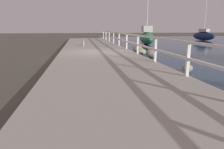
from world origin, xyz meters
name	(u,v)px	position (x,y,z in m)	size (l,w,h in m)	color
ground_plane	(97,57)	(0.00, 0.00, 0.00)	(120.00, 120.00, 0.00)	#4C473D
dock_walkway	(97,54)	(0.00, 0.00, 0.15)	(4.62, 36.00, 0.31)	#9E998E
railing	(132,40)	(2.21, 0.00, 1.05)	(0.10, 32.50, 1.09)	silver
boulder_upstream	(138,49)	(3.11, 1.78, 0.26)	(0.70, 0.63, 0.53)	slate
boulder_far_strip	(187,68)	(3.26, -5.40, 0.16)	(0.44, 0.39, 0.33)	gray
boulder_downstream	(142,52)	(2.97, 0.30, 0.22)	(0.59, 0.54, 0.45)	gray
boulder_mid_strip	(151,53)	(3.27, -0.83, 0.27)	(0.71, 0.64, 0.53)	slate
mooring_bollard	(83,43)	(-0.76, 4.72, 0.53)	(0.23, 0.23, 0.45)	gray
sailboat_navy	(204,35)	(16.33, 15.30, 0.70)	(1.75, 4.10, 5.70)	#192347
sailboat_green	(147,37)	(6.11, 9.26, 0.79)	(2.05, 5.05, 6.94)	#236B42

